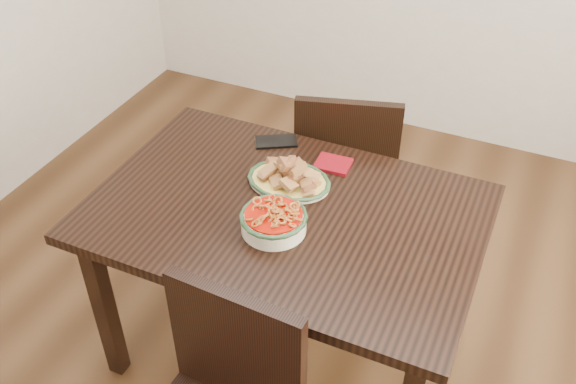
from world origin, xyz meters
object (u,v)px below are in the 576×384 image
at_px(fish_plate, 289,173).
at_px(chair_far, 346,168).
at_px(noodle_bowl, 274,219).
at_px(smartphone, 276,141).
at_px(dining_table, 286,229).

bearing_deg(fish_plate, chair_far, 84.66).
height_order(noodle_bowl, smartphone, noodle_bowl).
distance_m(dining_table, fish_plate, 0.20).
xyz_separation_m(dining_table, noodle_bowl, (0.01, -0.11, 0.13)).
xyz_separation_m(fish_plate, noodle_bowl, (0.06, -0.24, -0.00)).
bearing_deg(dining_table, smartphone, 119.63).
bearing_deg(fish_plate, dining_table, -70.29).
relative_size(chair_far, noodle_bowl, 4.02).
height_order(fish_plate, noodle_bowl, fish_plate).
height_order(chair_far, fish_plate, chair_far).
relative_size(chair_far, fish_plate, 3.01).
bearing_deg(smartphone, fish_plate, -84.99).
relative_size(dining_table, smartphone, 8.24).
distance_m(chair_far, fish_plate, 0.58).
xyz_separation_m(noodle_bowl, smartphone, (-0.21, 0.46, -0.04)).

